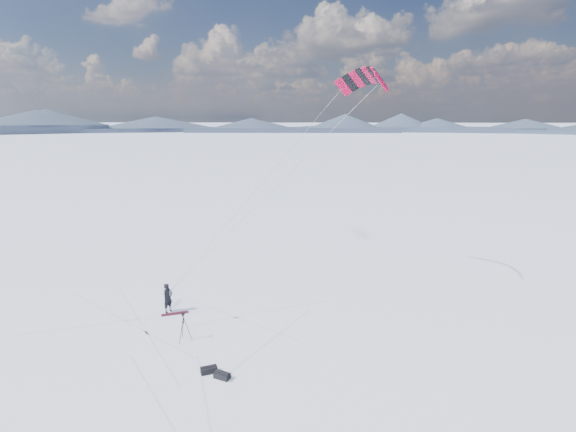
# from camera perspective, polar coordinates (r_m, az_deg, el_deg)

# --- Properties ---
(ground) EXTENTS (1800.00, 1800.00, 0.00)m
(ground) POSITION_cam_1_polar(r_m,az_deg,el_deg) (22.56, -15.89, -16.70)
(ground) COLOR white
(horizon_hills) EXTENTS (704.47, 706.88, 8.08)m
(horizon_hills) POSITION_cam_1_polar(r_m,az_deg,el_deg) (21.18, -16.44, -9.28)
(horizon_hills) COLOR #222B3F
(horizon_hills) RESTS_ON ground
(snow_tracks) EXTENTS (17.62, 14.39, 0.01)m
(snow_tracks) POSITION_cam_1_polar(r_m,az_deg,el_deg) (22.18, -17.54, -17.36)
(snow_tracks) COLOR silver
(snow_tracks) RESTS_ON ground
(snowkiter) EXTENTS (0.65, 0.76, 1.75)m
(snowkiter) POSITION_cam_1_polar(r_m,az_deg,el_deg) (26.00, -15.98, -12.48)
(snowkiter) COLOR black
(snowkiter) RESTS_ON ground
(snowboard) EXTENTS (1.51, 0.84, 0.04)m
(snowboard) POSITION_cam_1_polar(r_m,az_deg,el_deg) (25.63, -15.21, -12.77)
(snowboard) COLOR maroon
(snowboard) RESTS_ON ground
(tripod) EXTENTS (0.64, 0.70, 1.51)m
(tripod) POSITION_cam_1_polar(r_m,az_deg,el_deg) (22.40, -14.08, -13.99)
(tripod) COLOR black
(tripod) RESTS_ON ground
(gear_bag_a) EXTENTS (0.80, 0.62, 0.33)m
(gear_bag_a) POSITION_cam_1_polar(r_m,az_deg,el_deg) (20.09, -10.77, -19.96)
(gear_bag_a) COLOR black
(gear_bag_a) RESTS_ON ground
(gear_bag_b) EXTENTS (0.78, 0.56, 0.32)m
(gear_bag_b) POSITION_cam_1_polar(r_m,az_deg,el_deg) (19.66, -9.02, -20.73)
(gear_bag_b) COLOR black
(gear_bag_b) RESTS_ON ground
(power_kite) EXTENTS (12.73, 7.74, 12.96)m
(power_kite) POSITION_cam_1_polar(r_m,az_deg,el_deg) (27.25, 10.29, 17.67)
(power_kite) COLOR #BB0631
(power_kite) RESTS_ON ground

